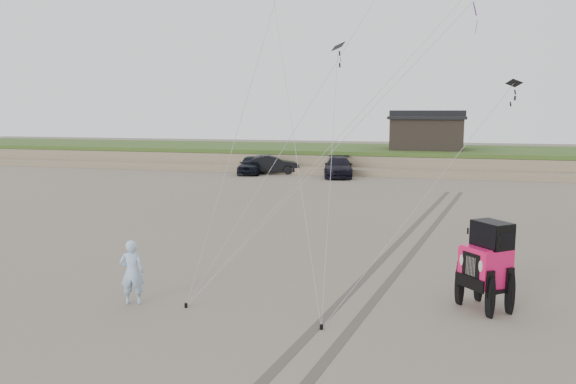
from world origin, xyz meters
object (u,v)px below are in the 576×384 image
at_px(truck_c, 338,167).
at_px(man, 132,272).
at_px(cabin, 427,132).
at_px(jeep, 485,275).
at_px(truck_b, 271,165).
at_px(truck_a, 252,165).

relative_size(truck_c, man, 3.02).
height_order(cabin, jeep, cabin).
xyz_separation_m(cabin, jeep, (2.24, -35.69, -2.32)).
height_order(truck_b, truck_c, truck_c).
bearing_deg(cabin, truck_a, -150.34).
xyz_separation_m(truck_c, man, (-0.31, -29.80, 0.11)).
height_order(truck_c, man, man).
bearing_deg(truck_a, jeep, -68.17).
height_order(truck_b, jeep, jeep).
bearing_deg(jeep, truck_a, 169.17).
bearing_deg(truck_b, truck_a, 87.66).
bearing_deg(man, cabin, -117.72).
bearing_deg(cabin, truck_b, -149.08).
bearing_deg(cabin, truck_c, -129.12).
bearing_deg(truck_b, jeep, -174.30).
xyz_separation_m(jeep, man, (-8.92, -1.94, -0.05)).
xyz_separation_m(truck_a, jeep, (15.70, -28.02, 0.17)).
height_order(truck_a, jeep, jeep).
xyz_separation_m(truck_a, truck_b, (1.49, 0.50, -0.00)).
bearing_deg(truck_c, truck_b, 163.32).
distance_m(truck_a, jeep, 32.12).
bearing_deg(jeep, truck_b, 166.39).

